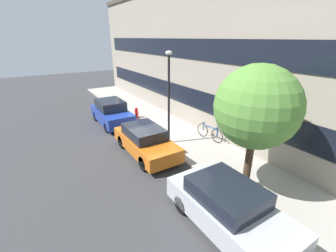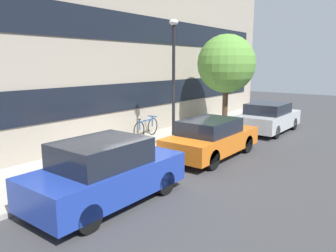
{
  "view_description": "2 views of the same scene",
  "coord_description": "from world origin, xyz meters",
  "px_view_note": "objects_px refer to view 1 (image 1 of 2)",
  "views": [
    {
      "loc": [
        10.35,
        -5.23,
        5.22
      ],
      "look_at": [
        1.04,
        0.6,
        0.86
      ],
      "focal_mm": 24.0,
      "sensor_mm": 36.0,
      "label": 1
    },
    {
      "loc": [
        -7.92,
        -6.53,
        3.19
      ],
      "look_at": [
        0.94,
        0.28,
        1.04
      ],
      "focal_mm": 35.0,
      "sensor_mm": 36.0,
      "label": 2
    }
  ],
  "objects_px": {
    "parked_car_orange": "(145,141)",
    "lamp_post": "(169,89)",
    "street_tree": "(257,107)",
    "bicycle": "(210,132)",
    "parked_car_blue": "(112,113)",
    "fire_hydrant": "(136,113)",
    "parked_car_silver": "(228,207)"
  },
  "relations": [
    {
      "from": "parked_car_silver",
      "to": "lamp_post",
      "type": "bearing_deg",
      "value": 165.22
    },
    {
      "from": "bicycle",
      "to": "lamp_post",
      "type": "distance_m",
      "value": 3.26
    },
    {
      "from": "parked_car_silver",
      "to": "fire_hydrant",
      "type": "bearing_deg",
      "value": 170.46
    },
    {
      "from": "bicycle",
      "to": "parked_car_silver",
      "type": "bearing_deg",
      "value": -43.84
    },
    {
      "from": "parked_car_orange",
      "to": "street_tree",
      "type": "distance_m",
      "value": 5.37
    },
    {
      "from": "parked_car_silver",
      "to": "street_tree",
      "type": "height_order",
      "value": "street_tree"
    },
    {
      "from": "fire_hydrant",
      "to": "bicycle",
      "type": "distance_m",
      "value": 5.59
    },
    {
      "from": "parked_car_silver",
      "to": "lamp_post",
      "type": "relative_size",
      "value": 0.86
    },
    {
      "from": "parked_car_orange",
      "to": "fire_hydrant",
      "type": "height_order",
      "value": "parked_car_orange"
    },
    {
      "from": "street_tree",
      "to": "lamp_post",
      "type": "height_order",
      "value": "lamp_post"
    },
    {
      "from": "fire_hydrant",
      "to": "lamp_post",
      "type": "xyz_separation_m",
      "value": [
        4.45,
        -0.22,
        2.46
      ]
    },
    {
      "from": "parked_car_blue",
      "to": "parked_car_orange",
      "type": "xyz_separation_m",
      "value": [
        4.78,
        0.0,
        -0.06
      ]
    },
    {
      "from": "parked_car_orange",
      "to": "fire_hydrant",
      "type": "relative_size",
      "value": 5.72
    },
    {
      "from": "street_tree",
      "to": "parked_car_silver",
      "type": "bearing_deg",
      "value": -64.39
    },
    {
      "from": "parked_car_blue",
      "to": "lamp_post",
      "type": "xyz_separation_m",
      "value": [
        4.55,
        1.45,
        2.19
      ]
    },
    {
      "from": "parked_car_blue",
      "to": "bicycle",
      "type": "relative_size",
      "value": 2.18
    },
    {
      "from": "lamp_post",
      "to": "parked_car_orange",
      "type": "bearing_deg",
      "value": -81.14
    },
    {
      "from": "street_tree",
      "to": "bicycle",
      "type": "bearing_deg",
      "value": 156.22
    },
    {
      "from": "parked_car_orange",
      "to": "lamp_post",
      "type": "height_order",
      "value": "lamp_post"
    },
    {
      "from": "parked_car_silver",
      "to": "street_tree",
      "type": "distance_m",
      "value": 3.19
    },
    {
      "from": "parked_car_orange",
      "to": "parked_car_silver",
      "type": "height_order",
      "value": "parked_car_silver"
    },
    {
      "from": "lamp_post",
      "to": "fire_hydrant",
      "type": "bearing_deg",
      "value": 177.15
    },
    {
      "from": "parked_car_silver",
      "to": "bicycle",
      "type": "height_order",
      "value": "parked_car_silver"
    },
    {
      "from": "street_tree",
      "to": "parked_car_blue",
      "type": "bearing_deg",
      "value": -168.77
    },
    {
      "from": "parked_car_silver",
      "to": "parked_car_blue",
      "type": "bearing_deg",
      "value": 180.0
    },
    {
      "from": "lamp_post",
      "to": "bicycle",
      "type": "bearing_deg",
      "value": 68.08
    },
    {
      "from": "parked_car_orange",
      "to": "street_tree",
      "type": "bearing_deg",
      "value": 22.48
    },
    {
      "from": "parked_car_orange",
      "to": "street_tree",
      "type": "relative_size",
      "value": 0.9
    },
    {
      "from": "bicycle",
      "to": "street_tree",
      "type": "xyz_separation_m",
      "value": [
        3.81,
        -1.68,
        2.62
      ]
    },
    {
      "from": "parked_car_blue",
      "to": "fire_hydrant",
      "type": "bearing_deg",
      "value": 86.66
    },
    {
      "from": "fire_hydrant",
      "to": "bicycle",
      "type": "bearing_deg",
      "value": 19.1
    },
    {
      "from": "parked_car_orange",
      "to": "street_tree",
      "type": "xyz_separation_m",
      "value": [
        4.41,
        1.82,
        2.48
      ]
    }
  ]
}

